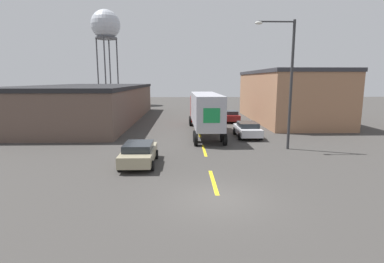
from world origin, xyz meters
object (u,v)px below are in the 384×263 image
Objects in this scene: semi_truck at (204,109)px; parked_car_right_mid at (247,129)px; parked_car_right_far at (230,116)px; water_tower at (106,26)px; parked_car_left_near at (139,153)px; street_lamp at (287,77)px.

parked_car_right_mid is (3.82, -2.31, -1.61)m from semi_truck.
parked_car_right_far is at bearing 63.80° from semi_truck.
water_tower reaches higher than semi_truck.
parked_car_right_far is at bearing 65.74° from parked_car_left_near.
street_lamp is at bearing -61.01° from water_tower.
semi_truck is 9.08m from parked_car_right_far.
parked_car_right_mid and parked_car_left_near have the same top height.
street_lamp reaches higher than semi_truck.
parked_car_left_near is 21.07m from parked_car_right_far.
street_lamp is at bearing -69.69° from parked_car_right_mid.
parked_car_right_far is at bearing -51.46° from water_tower.
street_lamp is at bearing -52.80° from semi_truck.
semi_truck is 4.75m from parked_car_right_mid.
parked_car_right_mid is 0.46× the size of street_lamp.
parked_car_left_near is at bearing -159.08° from street_lamp.
semi_truck is 12.24m from parked_car_left_near.
street_lamp is (10.44, 3.99, 4.70)m from parked_car_left_near.
water_tower is (-13.17, 46.61, 15.43)m from parked_car_left_near.
parked_car_left_near is 0.46× the size of street_lamp.
semi_truck reaches higher than parked_car_left_near.
parked_car_right_mid is at bearing -60.00° from water_tower.
water_tower is at bearing 115.98° from semi_truck.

